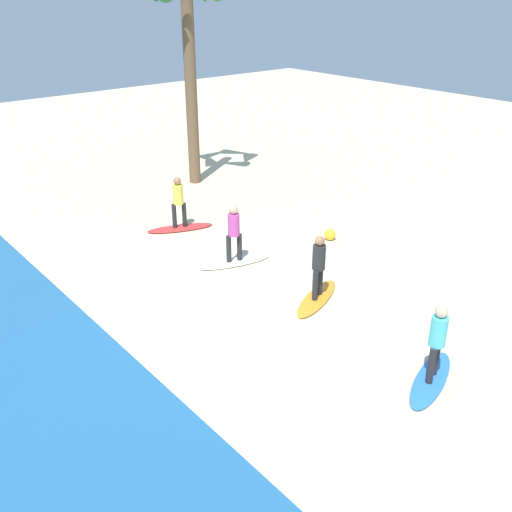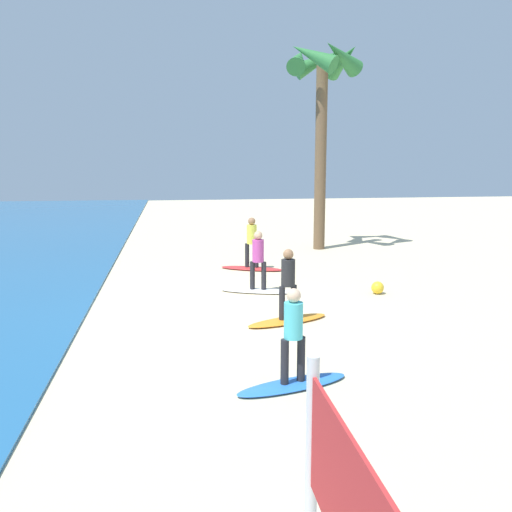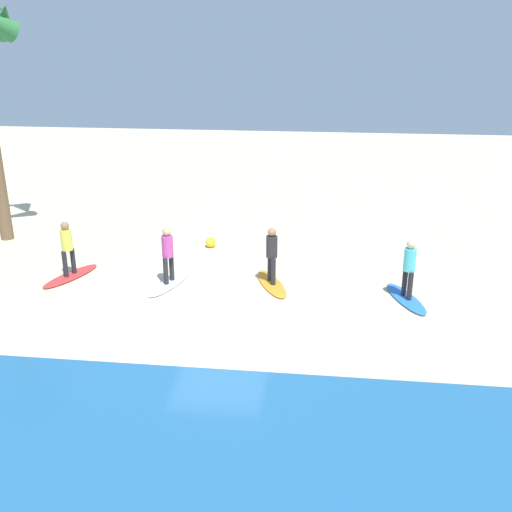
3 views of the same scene
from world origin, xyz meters
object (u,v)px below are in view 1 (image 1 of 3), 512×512
object	(u,v)px
surfboard_orange	(317,298)
palm_tree	(187,7)
surfer_orange	(319,263)
surfboard_red	(180,228)
surfboard_blue	(431,379)
beach_ball	(330,235)
surfer_white	(234,229)
surfer_blue	(437,337)
surfboard_white	(234,262)
surfer_red	(178,199)

from	to	relation	value
surfboard_orange	palm_tree	distance (m)	11.90
surfer_orange	surfboard_red	bearing A→B (deg)	1.19
surfboard_blue	surfboard_red	size ratio (longest dim) A/B	1.00
beach_ball	palm_tree	bearing A→B (deg)	-0.35
surfer_orange	surfer_white	distance (m)	2.95
surfer_blue	surfboard_white	xyz separation A→B (m)	(6.66, -0.27, -0.99)
surfer_orange	palm_tree	distance (m)	11.41
surfer_orange	beach_ball	xyz separation A→B (m)	(2.34, -2.94, -0.86)
surfboard_white	surfer_white	distance (m)	0.99
surfer_blue	surfer_orange	world-z (taller)	same
surfboard_orange	beach_ball	size ratio (longest dim) A/B	6.03
surfboard_orange	beach_ball	xyz separation A→B (m)	(2.34, -2.94, 0.13)
surfboard_red	surfer_red	size ratio (longest dim) A/B	1.28
surfer_white	palm_tree	size ratio (longest dim) A/B	0.21
surfboard_red	surfboard_blue	bearing A→B (deg)	109.31
surfer_orange	beach_ball	bearing A→B (deg)	-51.51
surfboard_blue	surfboard_red	xyz separation A→B (m)	(9.72, -0.46, 0.00)
surfer_orange	palm_tree	world-z (taller)	palm_tree
surfboard_blue	surfboard_orange	bearing A→B (deg)	-118.35
surfboard_red	surfer_blue	bearing A→B (deg)	109.31
surfer_blue	palm_tree	distance (m)	14.83
surfboard_red	palm_tree	world-z (taller)	palm_tree
surfboard_orange	surfer_red	world-z (taller)	surfer_red
surfboard_blue	surfboard_white	xyz separation A→B (m)	(6.66, -0.27, 0.00)
surfer_blue	surfer_red	size ratio (longest dim) A/B	1.00
surfboard_blue	surfer_blue	distance (m)	0.99
surfboard_white	surfboard_red	bearing A→B (deg)	-77.27
surfer_blue	beach_ball	bearing A→B (deg)	-30.14
surfer_red	surfer_blue	bearing A→B (deg)	177.29
surfer_red	palm_tree	bearing A→B (deg)	-40.35
surfer_white	surfer_blue	bearing A→B (deg)	177.67
palm_tree	beach_ball	world-z (taller)	palm_tree
surfer_orange	palm_tree	xyz separation A→B (m)	(9.65, -2.98, 5.30)
surfer_blue	beach_ball	xyz separation A→B (m)	(6.07, -3.52, -0.86)
surfer_white	surfboard_white	bearing A→B (deg)	135.00
surfer_orange	surfboard_red	size ratio (longest dim) A/B	0.78
surfboard_blue	surfer_orange	world-z (taller)	surfer_orange
surfer_white	surfboard_blue	bearing A→B (deg)	177.67
surfer_red	surfboard_blue	bearing A→B (deg)	177.29
surfboard_orange	surfboard_white	size ratio (longest dim) A/B	1.00
surfer_red	surfboard_red	bearing A→B (deg)	-90.00
palm_tree	surfer_blue	bearing A→B (deg)	165.06
surfboard_blue	surfboard_red	world-z (taller)	same
surfboard_blue	surfer_red	distance (m)	9.78
surfer_white	surfboard_red	bearing A→B (deg)	-3.54
surfboard_white	palm_tree	size ratio (longest dim) A/B	0.27
surfboard_blue	surfer_white	xyz separation A→B (m)	(6.66, -0.27, 0.99)
surfboard_blue	surfer_blue	size ratio (longest dim) A/B	1.28
surfboard_blue	palm_tree	size ratio (longest dim) A/B	0.27
surfboard_red	surfer_red	bearing A→B (deg)	22.02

